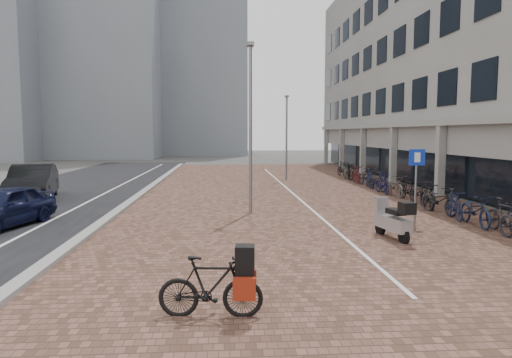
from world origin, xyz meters
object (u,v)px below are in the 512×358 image
object	(u,v)px
parking_sign	(416,175)
car_navy	(2,207)
car_dark	(33,182)
scooter_front	(392,219)
hero_bike	(210,286)

from	to	relation	value
parking_sign	car_navy	bearing A→B (deg)	177.91
car_navy	parking_sign	distance (m)	13.08
car_dark	parking_sign	world-z (taller)	parking_sign
car_navy	parking_sign	size ratio (longest dim) A/B	1.57
scooter_front	car_navy	bearing A→B (deg)	156.33
hero_bike	parking_sign	distance (m)	9.56
car_navy	car_dark	distance (m)	6.32
car_dark	hero_bike	world-z (taller)	car_dark
car_navy	scooter_front	world-z (taller)	car_navy
car_dark	parking_sign	size ratio (longest dim) A/B	1.97
car_navy	scooter_front	bearing A→B (deg)	2.42
hero_bike	parking_sign	xyz separation A→B (m)	(6.33, 7.08, 1.12)
car_navy	car_dark	world-z (taller)	car_dark
car_navy	parking_sign	world-z (taller)	parking_sign
car_dark	parking_sign	xyz separation A→B (m)	(14.54, -6.73, 0.85)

